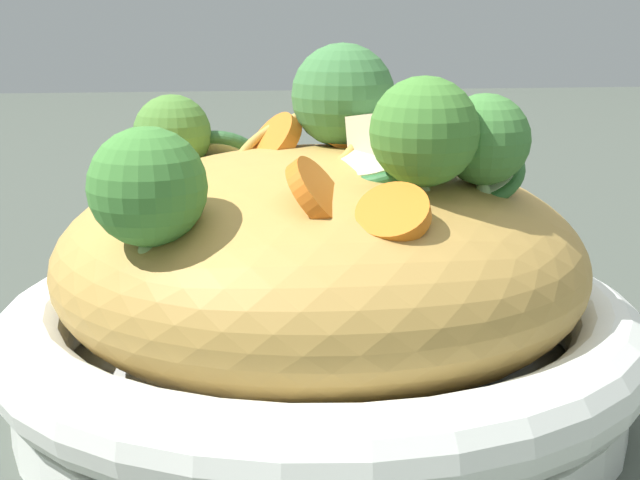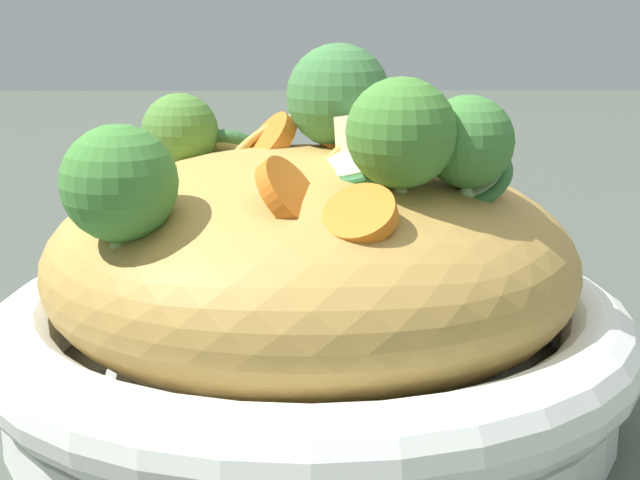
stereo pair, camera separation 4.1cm
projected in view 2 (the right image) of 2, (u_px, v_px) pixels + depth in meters
ground_plane at (320, 407)px, 0.43m from camera, size 3.00×3.00×0.00m
serving_bowl at (320, 349)px, 0.42m from camera, size 0.28×0.28×0.05m
noodle_heap at (320, 261)px, 0.41m from camera, size 0.22×0.22×0.11m
broccoli_florets at (304, 136)px, 0.38m from camera, size 0.18×0.17×0.08m
carrot_coins at (338, 165)px, 0.40m from camera, size 0.17×0.08×0.04m
zucchini_slices at (339, 164)px, 0.41m from camera, size 0.16×0.15×0.05m
chicken_chunks at (397, 146)px, 0.39m from camera, size 0.05×0.04×0.03m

